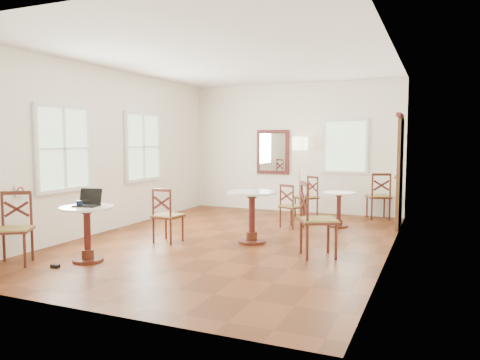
% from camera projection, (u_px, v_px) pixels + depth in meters
% --- Properties ---
extents(ground, '(7.00, 7.00, 0.00)m').
position_uv_depth(ground, '(233.00, 241.00, 7.77)').
color(ground, '#622B10').
rests_on(ground, ground).
extents(room_shell, '(5.02, 7.02, 3.01)m').
position_uv_depth(room_shell, '(236.00, 128.00, 7.88)').
color(room_shell, white).
rests_on(room_shell, ground).
extents(cafe_table_near, '(0.73, 0.73, 0.77)m').
position_uv_depth(cafe_table_near, '(87.00, 228.00, 6.40)').
color(cafe_table_near, '#4F2013').
rests_on(cafe_table_near, ground).
extents(cafe_table_mid, '(0.80, 0.80, 0.85)m').
position_uv_depth(cafe_table_mid, '(252.00, 211.00, 7.56)').
color(cafe_table_mid, '#4F2013').
rests_on(cafe_table_mid, ground).
extents(cafe_table_back, '(0.65, 0.65, 0.68)m').
position_uv_depth(cafe_table_back, '(339.00, 205.00, 8.97)').
color(cafe_table_back, '#4F2013').
rests_on(cafe_table_back, ground).
extents(chair_near_a, '(0.44, 0.44, 0.91)m').
position_uv_depth(chair_near_a, '(167.00, 215.00, 7.59)').
color(chair_near_a, '#4F2013').
rests_on(chair_near_a, ground).
extents(chair_near_b, '(0.63, 0.63, 0.99)m').
position_uv_depth(chair_near_b, '(14.00, 228.00, 6.27)').
color(chair_near_b, '#4F2013').
rests_on(chair_near_b, ground).
extents(chair_mid_a, '(0.51, 0.51, 0.84)m').
position_uv_depth(chair_mid_a, '(291.00, 206.00, 8.88)').
color(chair_mid_a, '#4F2013').
rests_on(chair_mid_a, ground).
extents(chair_mid_b, '(0.68, 0.68, 1.09)m').
position_uv_depth(chair_mid_b, '(316.00, 220.00, 6.66)').
color(chair_mid_b, '#4F2013').
rests_on(chair_mid_b, ground).
extents(chair_back_a, '(0.60, 0.60, 1.00)m').
position_uv_depth(chair_back_a, '(379.00, 196.00, 9.84)').
color(chair_back_a, '#4F2013').
rests_on(chair_back_a, ground).
extents(chair_back_b, '(0.58, 0.58, 0.90)m').
position_uv_depth(chair_back_b, '(307.00, 197.00, 10.10)').
color(chair_back_b, '#4F2013').
rests_on(chair_back_b, ground).
extents(floor_lamp, '(0.34, 0.34, 1.76)m').
position_uv_depth(floor_lamp, '(300.00, 149.00, 10.43)').
color(floor_lamp, '#BF8C3F').
rests_on(floor_lamp, ground).
extents(laptop, '(0.37, 0.33, 0.23)m').
position_uv_depth(laptop, '(88.00, 202.00, 6.45)').
color(laptop, black).
rests_on(laptop, cafe_table_near).
extents(mouse, '(0.11, 0.09, 0.04)m').
position_uv_depth(mouse, '(96.00, 203.00, 6.56)').
color(mouse, black).
rests_on(mouse, cafe_table_near).
extents(navy_mug, '(0.11, 0.07, 0.08)m').
position_uv_depth(navy_mug, '(79.00, 204.00, 6.38)').
color(navy_mug, '#0F1733').
rests_on(navy_mug, cafe_table_near).
extents(water_glass, '(0.05, 0.05, 0.09)m').
position_uv_depth(water_glass, '(83.00, 201.00, 6.57)').
color(water_glass, white).
rests_on(water_glass, cafe_table_near).
extents(power_adapter, '(0.11, 0.07, 0.05)m').
position_uv_depth(power_adapter, '(55.00, 266.00, 6.12)').
color(power_adapter, black).
rests_on(power_adapter, ground).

